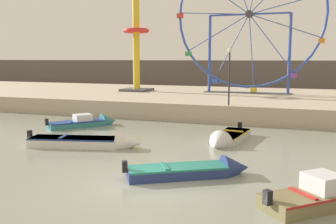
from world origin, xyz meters
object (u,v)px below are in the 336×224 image
Objects in this scene: motorboat_navy_blue at (199,170)px; ferris_wheel_blue_frame at (249,16)px; motorboat_teal_painted at (88,122)px; motorboat_white_red_stripe at (93,142)px; motorboat_olive_wood at (330,194)px; promenade_lamp_near at (229,68)px; drop_tower_yellow_tower at (136,42)px; motorboat_pale_grey at (226,139)px.

ferris_wheel_blue_frame is (-1.59, 23.54, 8.38)m from motorboat_navy_blue.
motorboat_teal_painted is 0.31× the size of ferris_wheel_blue_frame.
motorboat_navy_blue is (6.66, -3.07, -0.03)m from motorboat_white_red_stripe.
motorboat_white_red_stripe is 1.55× the size of motorboat_olive_wood.
motorboat_teal_painted is 1.13× the size of motorboat_olive_wood.
motorboat_navy_blue is 13.65m from promenade_lamp_near.
motorboat_olive_wood is (4.84, -1.52, 0.08)m from motorboat_navy_blue.
motorboat_white_red_stripe is 0.55× the size of drop_tower_yellow_tower.
motorboat_teal_painted is 1.11× the size of promenade_lamp_near.
ferris_wheel_blue_frame reaches higher than motorboat_olive_wood.
motorboat_white_red_stripe is at bearing 114.16° from motorboat_olive_wood.
motorboat_pale_grey is 19.12m from ferris_wheel_blue_frame.
drop_tower_yellow_tower is (-6.12, 19.21, 6.04)m from motorboat_white_red_stripe.
promenade_lamp_near reaches higher than motorboat_navy_blue.
motorboat_white_red_stripe is 1.37× the size of motorboat_teal_painted.
drop_tower_yellow_tower is at bearing 88.12° from motorboat_navy_blue.
promenade_lamp_near is (5.30, 9.99, 3.71)m from motorboat_white_red_stripe.
motorboat_white_red_stripe is 1.26× the size of motorboat_pale_grey.
promenade_lamp_near reaches higher than motorboat_olive_wood.
motorboat_olive_wood is at bearing -49.19° from motorboat_navy_blue.
motorboat_pale_grey reaches higher than motorboat_navy_blue.
motorboat_teal_painted is 15.03m from drop_tower_yellow_tower.
motorboat_navy_blue is at bearing -84.09° from promenade_lamp_near.
motorboat_navy_blue is 1.22× the size of motorboat_olive_wood.
promenade_lamp_near reaches higher than motorboat_white_red_stripe.
drop_tower_yellow_tower reaches higher than promenade_lamp_near.
motorboat_pale_grey reaches higher than motorboat_white_red_stripe.
motorboat_olive_wood is 0.28× the size of ferris_wheel_blue_frame.
promenade_lamp_near is (-1.16, 6.64, 3.75)m from motorboat_pale_grey.
motorboat_white_red_stripe is 1.27× the size of motorboat_navy_blue.
motorboat_pale_grey is 0.34× the size of ferris_wheel_blue_frame.
motorboat_pale_grey is 7.71m from promenade_lamp_near.
promenade_lamp_near is at bearing 48.37° from motorboat_white_red_stripe.
drop_tower_yellow_tower is at bearing -135.56° from motorboat_pale_grey.
motorboat_olive_wood is at bearing -75.62° from ferris_wheel_blue_frame.
motorboat_navy_blue is 1.08× the size of motorboat_teal_painted.
motorboat_white_red_stripe reaches higher than motorboat_navy_blue.
promenade_lamp_near is at bearing -25.59° from motorboat_teal_painted.
motorboat_pale_grey is 21.14m from drop_tower_yellow_tower.
motorboat_navy_blue is at bearing -60.16° from drop_tower_yellow_tower.
promenade_lamp_near is (0.24, -10.49, -4.65)m from ferris_wheel_blue_frame.
motorboat_white_red_stripe is 7.28m from motorboat_pale_grey.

